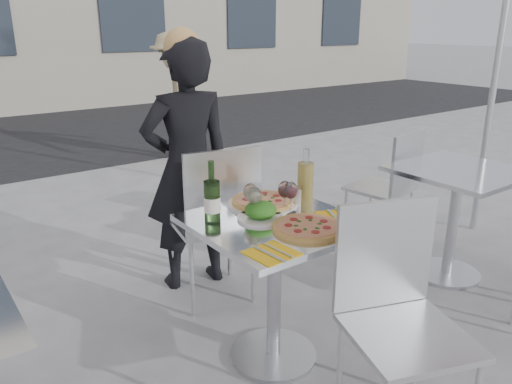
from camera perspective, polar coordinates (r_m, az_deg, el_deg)
ground at (r=2.70m, az=1.98°, el=-18.24°), size 80.00×80.00×0.00m
street_asphalt at (r=8.46m, az=-26.52°, el=5.56°), size 24.00×5.00×0.00m
main_table at (r=2.42m, az=2.13°, el=-7.93°), size 0.72×0.72×0.75m
side_table_right at (r=3.48m, az=21.88°, el=-0.85°), size 0.72×0.72×0.75m
chair_far at (r=2.89m, az=-4.52°, el=-2.42°), size 0.53×0.54×0.98m
chair_near at (r=2.10m, az=15.75°, el=-12.05°), size 0.56×0.57×0.96m
side_chair_rfar at (r=3.80m, az=15.25°, el=1.31°), size 0.47×0.48×0.90m
woman_diner at (r=3.11m, az=-7.82°, el=2.74°), size 0.62×0.46×1.56m
pedestrian_b at (r=6.29m, az=-9.07°, el=10.68°), size 1.03×1.17×1.57m
pizza_near at (r=2.24m, az=5.93°, el=-4.01°), size 0.32×0.32×0.02m
pizza_far at (r=2.52m, az=0.73°, el=-1.16°), size 0.35×0.35×0.03m
salad_plate at (r=2.33m, az=0.53°, el=-2.28°), size 0.22×0.22×0.09m
wine_bottle at (r=2.27m, az=-5.04°, el=-0.86°), size 0.07×0.08×0.29m
carafe at (r=2.51m, az=5.66°, el=1.08°), size 0.08×0.08×0.29m
sugar_shaker at (r=2.52m, az=5.16°, el=-0.33°), size 0.06×0.06×0.11m
wineglass_white_a at (r=2.31m, az=-0.17°, el=-0.55°), size 0.07×0.07×0.16m
wineglass_white_b at (r=2.36m, az=-0.65°, el=-0.13°), size 0.07×0.07×0.16m
wineglass_red_a at (r=2.40m, az=3.32°, el=0.18°), size 0.07×0.07×0.16m
wineglass_red_b at (r=2.39m, az=3.98°, el=0.06°), size 0.07×0.07×0.16m
napkin_left at (r=2.00m, az=1.82°, el=-6.96°), size 0.19×0.20×0.01m
napkin_right at (r=2.40m, az=9.33°, el=-2.79°), size 0.24×0.24×0.01m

